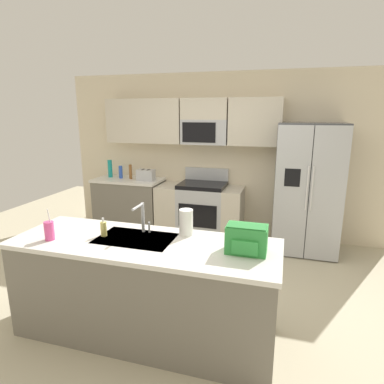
{
  "coord_description": "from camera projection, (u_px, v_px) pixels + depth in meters",
  "views": [
    {
      "loc": [
        1.04,
        -3.07,
        1.98
      ],
      "look_at": [
        -0.03,
        0.6,
        1.05
      ],
      "focal_mm": 30.48,
      "sensor_mm": 36.0,
      "label": 1
    }
  ],
  "objects": [
    {
      "name": "ground_plane",
      "position": [
        179.0,
        296.0,
        3.62
      ],
      "size": [
        9.0,
        9.0,
        0.0
      ],
      "primitive_type": "plane",
      "color": "beige",
      "rests_on": "ground"
    },
    {
      "name": "kitchen_wall_unit",
      "position": [
        211.0,
        145.0,
        5.25
      ],
      "size": [
        5.2,
        0.43,
        2.6
      ],
      "color": "beige",
      "rests_on": "ground"
    },
    {
      "name": "back_counter",
      "position": [
        130.0,
        204.0,
        5.6
      ],
      "size": [
        1.13,
        0.63,
        0.9
      ],
      "color": "slate",
      "rests_on": "ground"
    },
    {
      "name": "range_oven",
      "position": [
        200.0,
        211.0,
        5.26
      ],
      "size": [
        1.36,
        0.61,
        1.1
      ],
      "color": "#B7BABF",
      "rests_on": "ground"
    },
    {
      "name": "refrigerator",
      "position": [
        307.0,
        189.0,
        4.64
      ],
      "size": [
        0.9,
        0.76,
        1.85
      ],
      "color": "#4C4F54",
      "rests_on": "ground"
    },
    {
      "name": "island_counter",
      "position": [
        145.0,
        288.0,
        2.92
      ],
      "size": [
        2.34,
        0.81,
        0.9
      ],
      "color": "slate",
      "rests_on": "ground"
    },
    {
      "name": "toaster",
      "position": [
        146.0,
        175.0,
        5.33
      ],
      "size": [
        0.28,
        0.16,
        0.18
      ],
      "color": "#B7BABF",
      "rests_on": "back_counter"
    },
    {
      "name": "pepper_mill",
      "position": [
        130.0,
        172.0,
        5.45
      ],
      "size": [
        0.05,
        0.05,
        0.24
      ],
      "primitive_type": "cylinder",
      "color": "brown",
      "rests_on": "back_counter"
    },
    {
      "name": "bottle_teal",
      "position": [
        110.0,
        169.0,
        5.59
      ],
      "size": [
        0.07,
        0.07,
        0.3
      ],
      "primitive_type": "cylinder",
      "color": "teal",
      "rests_on": "back_counter"
    },
    {
      "name": "bottle_blue",
      "position": [
        121.0,
        172.0,
        5.51
      ],
      "size": [
        0.06,
        0.06,
        0.21
      ],
      "primitive_type": "cylinder",
      "color": "blue",
      "rests_on": "back_counter"
    },
    {
      "name": "sink_faucet",
      "position": [
        142.0,
        215.0,
        2.98
      ],
      "size": [
        0.08,
        0.21,
        0.28
      ],
      "color": "#B7BABF",
      "rests_on": "island_counter"
    },
    {
      "name": "drink_cup_pink",
      "position": [
        49.0,
        231.0,
        2.83
      ],
      "size": [
        0.08,
        0.08,
        0.28
      ],
      "color": "#EA4C93",
      "rests_on": "island_counter"
    },
    {
      "name": "soap_dispenser",
      "position": [
        104.0,
        229.0,
        2.93
      ],
      "size": [
        0.06,
        0.06,
        0.17
      ],
      "color": "#D8CC66",
      "rests_on": "island_counter"
    },
    {
      "name": "paper_towel_roll",
      "position": [
        186.0,
        222.0,
        2.94
      ],
      "size": [
        0.12,
        0.12,
        0.24
      ],
      "primitive_type": "cylinder",
      "color": "white",
      "rests_on": "island_counter"
    },
    {
      "name": "backpack",
      "position": [
        247.0,
        238.0,
        2.57
      ],
      "size": [
        0.32,
        0.22,
        0.23
      ],
      "color": "green",
      "rests_on": "island_counter"
    }
  ]
}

